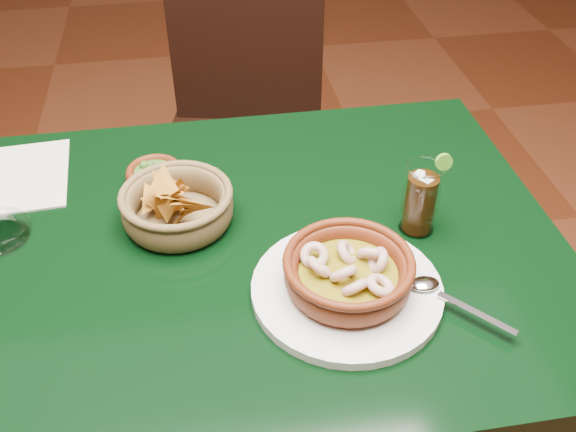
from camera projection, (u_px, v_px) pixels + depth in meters
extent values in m
cube|color=black|center=(204.00, 254.00, 1.07)|extent=(1.20, 0.80, 0.04)
cylinder|color=black|center=(420.00, 249.00, 1.64)|extent=(0.06, 0.06, 0.71)
cube|color=black|center=(241.00, 161.00, 1.74)|extent=(0.53, 0.53, 0.04)
cylinder|color=black|center=(169.00, 269.00, 1.75)|extent=(0.04, 0.04, 0.47)
cylinder|color=black|center=(306.00, 275.00, 1.73)|extent=(0.04, 0.04, 0.47)
cylinder|color=black|center=(193.00, 187.00, 2.04)|extent=(0.04, 0.04, 0.47)
cylinder|color=black|center=(311.00, 191.00, 2.02)|extent=(0.04, 0.04, 0.47)
cube|color=black|center=(246.00, 43.00, 1.73)|extent=(0.41, 0.13, 0.46)
cylinder|color=silver|center=(347.00, 290.00, 0.97)|extent=(0.29, 0.29, 0.02)
cylinder|color=#4F1C0B|center=(347.00, 284.00, 0.96)|extent=(0.17, 0.17, 0.01)
torus|color=#4F1C0B|center=(348.00, 273.00, 0.95)|extent=(0.21, 0.21, 0.04)
torus|color=#4F1C0B|center=(349.00, 261.00, 0.93)|extent=(0.20, 0.20, 0.01)
cylinder|color=#685C0E|center=(348.00, 274.00, 0.95)|extent=(0.15, 0.15, 0.01)
torus|color=#C49F8E|center=(377.00, 261.00, 0.95)|extent=(0.03, 0.05, 0.05)
torus|color=#C49F8E|center=(371.00, 255.00, 0.97)|extent=(0.05, 0.05, 0.05)
torus|color=#C49F8E|center=(347.00, 253.00, 0.97)|extent=(0.05, 0.06, 0.05)
torus|color=#C49F8E|center=(314.00, 256.00, 0.96)|extent=(0.06, 0.06, 0.05)
torus|color=#C49F8E|center=(319.00, 267.00, 0.94)|extent=(0.05, 0.05, 0.05)
torus|color=#C49F8E|center=(343.00, 274.00, 0.93)|extent=(0.06, 0.05, 0.05)
torus|color=#C49F8E|center=(355.00, 287.00, 0.92)|extent=(0.06, 0.05, 0.05)
torus|color=#C49F8E|center=(380.00, 285.00, 0.91)|extent=(0.05, 0.05, 0.03)
cube|color=silver|center=(477.00, 313.00, 0.92)|extent=(0.09, 0.10, 0.00)
ellipsoid|color=silver|center=(424.00, 284.00, 0.96)|extent=(0.05, 0.03, 0.01)
cylinder|color=brown|center=(179.00, 220.00, 1.10)|extent=(0.16, 0.16, 0.01)
torus|color=brown|center=(177.00, 207.00, 1.09)|extent=(0.22, 0.22, 0.06)
torus|color=brown|center=(176.00, 194.00, 1.07)|extent=(0.19, 0.19, 0.01)
cone|color=#AA681B|center=(184.00, 201.00, 1.03)|extent=(0.10, 0.09, 0.04)
cone|color=#AA681B|center=(171.00, 189.00, 1.11)|extent=(0.09, 0.04, 0.09)
cone|color=#AA681B|center=(175.00, 195.00, 1.09)|extent=(0.06, 0.08, 0.09)
cone|color=#AA681B|center=(167.00, 202.00, 1.07)|extent=(0.10, 0.07, 0.07)
cone|color=#AA681B|center=(174.00, 198.00, 1.11)|extent=(0.06, 0.08, 0.06)
cone|color=#AA681B|center=(180.00, 218.00, 1.07)|extent=(0.06, 0.08, 0.08)
cone|color=#AA681B|center=(165.00, 207.00, 1.08)|extent=(0.09, 0.03, 0.09)
cone|color=#AA681B|center=(163.00, 184.00, 1.05)|extent=(0.08, 0.07, 0.05)
cone|color=#AA681B|center=(153.00, 198.00, 1.09)|extent=(0.09, 0.08, 0.04)
cone|color=#AA681B|center=(168.00, 198.00, 1.02)|extent=(0.09, 0.08, 0.05)
cone|color=#AA681B|center=(175.00, 192.00, 1.03)|extent=(0.08, 0.08, 0.06)
cone|color=#AA681B|center=(191.00, 210.00, 1.06)|extent=(0.09, 0.06, 0.08)
cone|color=#AA681B|center=(163.00, 188.00, 1.06)|extent=(0.06, 0.10, 0.08)
cone|color=#AA681B|center=(178.00, 203.00, 1.08)|extent=(0.08, 0.04, 0.08)
cone|color=#AA681B|center=(194.00, 206.00, 1.04)|extent=(0.10, 0.05, 0.09)
cone|color=#AA681B|center=(157.00, 201.00, 1.09)|extent=(0.06, 0.09, 0.08)
cone|color=#AA681B|center=(154.00, 198.00, 1.11)|extent=(0.08, 0.07, 0.07)
cone|color=#AA681B|center=(176.00, 189.00, 1.11)|extent=(0.08, 0.06, 0.07)
cylinder|color=#4F1C0B|center=(156.00, 183.00, 1.19)|extent=(0.09, 0.09, 0.01)
torus|color=#4F1C0B|center=(155.00, 175.00, 1.18)|extent=(0.12, 0.12, 0.04)
cylinder|color=#204513|center=(154.00, 173.00, 1.17)|extent=(0.07, 0.07, 0.01)
sphere|color=#204513|center=(160.00, 168.00, 1.17)|extent=(0.02, 0.02, 0.02)
sphere|color=#204513|center=(150.00, 165.00, 1.18)|extent=(0.02, 0.02, 0.02)
sphere|color=#204513|center=(160.00, 172.00, 1.16)|extent=(0.02, 0.02, 0.02)
sphere|color=#204513|center=(144.00, 166.00, 1.18)|extent=(0.02, 0.02, 0.02)
sphere|color=#204513|center=(163.00, 167.00, 1.18)|extent=(0.02, 0.02, 0.02)
cylinder|color=white|center=(416.00, 227.00, 1.09)|extent=(0.06, 0.06, 0.01)
torus|color=white|center=(421.00, 198.00, 1.05)|extent=(0.13, 0.13, 0.07)
cylinder|color=black|center=(420.00, 203.00, 1.06)|extent=(0.05, 0.05, 0.10)
cube|color=silver|center=(421.00, 177.00, 1.04)|extent=(0.02, 0.02, 0.02)
cube|color=silver|center=(428.00, 185.00, 1.02)|extent=(0.02, 0.02, 0.02)
cube|color=silver|center=(423.00, 183.00, 1.03)|extent=(0.02, 0.02, 0.02)
cube|color=silver|center=(422.00, 186.00, 1.04)|extent=(0.02, 0.02, 0.02)
cube|color=silver|center=(418.00, 177.00, 1.03)|extent=(0.02, 0.02, 0.02)
torus|color=white|center=(426.00, 167.00, 1.01)|extent=(0.06, 0.06, 0.00)
cylinder|color=#4D9422|center=(444.00, 162.00, 1.01)|extent=(0.03, 0.01, 0.03)
cube|color=beige|center=(22.00, 177.00, 1.20)|extent=(0.18, 0.23, 0.00)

